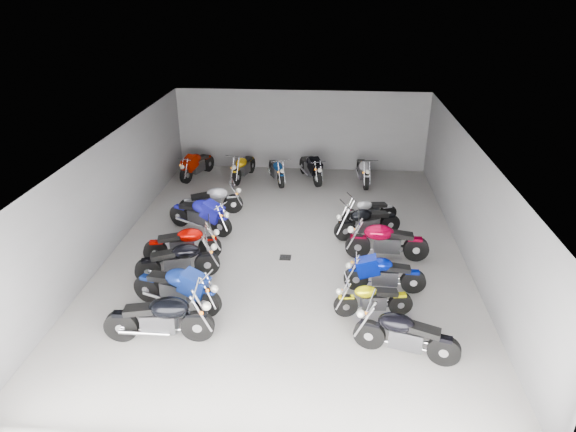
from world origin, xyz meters
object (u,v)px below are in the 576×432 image
motorcycle_left_c (178,261)px  motorcycle_back_d (311,167)px  motorcycle_back_a (197,165)px  motorcycle_right_a (405,335)px  motorcycle_right_d (386,241)px  motorcycle_left_e (201,215)px  motorcycle_back_e (363,171)px  motorcycle_right_f (369,211)px  motorcycle_back_c (277,170)px  motorcycle_left_a (160,318)px  motorcycle_left_f (212,201)px  motorcycle_left_d (183,244)px  motorcycle_left_b (177,288)px  motorcycle_back_b (243,167)px  motorcycle_right_c (384,274)px  motorcycle_right_b (372,299)px  drain_grate (285,257)px  motorcycle_right_e (367,222)px

motorcycle_left_c → motorcycle_back_d: size_ratio=1.04×
motorcycle_back_a → motorcycle_back_d: (4.47, 0.05, 0.01)m
motorcycle_right_a → motorcycle_back_d: motorcycle_right_a is taller
motorcycle_right_a → motorcycle_right_d: (-0.02, 4.07, 0.02)m
motorcycle_left_e → motorcycle_back_e: bearing=154.9°
motorcycle_right_f → motorcycle_back_c: (-3.30, 3.45, 0.03)m
motorcycle_left_a → motorcycle_back_d: size_ratio=1.16×
motorcycle_left_c → motorcycle_left_f: size_ratio=1.03×
motorcycle_left_d → motorcycle_right_f: motorcycle_left_d is taller
motorcycle_left_b → motorcycle_back_b: bearing=-165.0°
motorcycle_left_a → motorcycle_right_c: motorcycle_left_a is taller
motorcycle_right_f → motorcycle_left_f: bearing=66.4°
motorcycle_back_e → motorcycle_right_f: bearing=83.7°
motorcycle_right_a → motorcycle_back_e: 9.92m
motorcycle_left_d → motorcycle_back_c: (1.95, 6.22, -0.04)m
motorcycle_left_d → motorcycle_right_a: (5.60, -3.55, 0.01)m
motorcycle_left_a → motorcycle_left_f: bearing=178.1°
motorcycle_left_f → motorcycle_right_b: (4.90, -5.20, -0.07)m
motorcycle_right_d → motorcycle_back_a: bearing=50.2°
motorcycle_left_a → motorcycle_right_b: (4.60, 1.29, -0.13)m
motorcycle_left_e → motorcycle_back_a: size_ratio=1.05×
drain_grate → motorcycle_right_b: motorcycle_right_b is taller
motorcycle_left_b → motorcycle_back_c: (1.48, 8.50, -0.09)m
motorcycle_right_a → drain_grate: bearing=51.0°
motorcycle_right_d → motorcycle_back_b: size_ratio=1.12×
motorcycle_left_b → motorcycle_right_e: bearing=147.4°
motorcycle_left_c → motorcycle_right_a: size_ratio=0.98×
motorcycle_back_a → motorcycle_back_c: 3.18m
motorcycle_left_a → motorcycle_right_b: size_ratio=1.29×
motorcycle_back_a → motorcycle_right_b: bearing=147.0°
motorcycle_right_c → motorcycle_back_c: bearing=26.1°
motorcycle_right_b → motorcycle_right_c: (0.35, 1.06, 0.05)m
motorcycle_right_b → motorcycle_right_e: (0.09, 3.99, 0.07)m
drain_grate → motorcycle_back_c: motorcycle_back_c is taller
motorcycle_right_a → motorcycle_right_b: (-0.56, 1.37, -0.09)m
motorcycle_back_c → motorcycle_back_d: (1.30, 0.29, 0.05)m
motorcycle_right_f → motorcycle_right_d: bearing=167.5°
motorcycle_left_c → motorcycle_right_c: 5.26m
motorcycle_left_b → motorcycle_right_b: motorcycle_left_b is taller
motorcycle_right_b → motorcycle_right_e: size_ratio=0.91×
motorcycle_left_d → motorcycle_back_b: size_ratio=1.03×
motorcycle_left_a → motorcycle_left_c: (-0.31, 2.52, -0.05)m
motorcycle_right_e → motorcycle_back_e: 4.55m
motorcycle_left_a → motorcycle_back_e: size_ratio=1.14×
motorcycle_back_c → motorcycle_left_f: bearing=40.2°
motorcycle_back_b → motorcycle_right_b: bearing=130.5°
motorcycle_right_a → motorcycle_right_b: size_ratio=1.18×
motorcycle_left_e → motorcycle_back_a: motorcycle_left_e is taller
motorcycle_right_d → motorcycle_back_e: (-0.33, 5.84, -0.05)m
motorcycle_right_e → motorcycle_right_f: 0.96m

